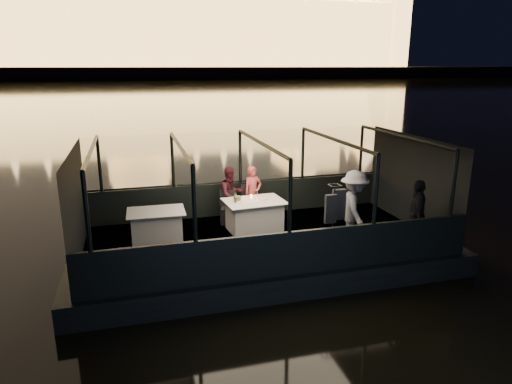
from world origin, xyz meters
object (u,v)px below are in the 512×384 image
object	(u,v)px
dining_table_central	(254,215)
person_man_maroon	(231,193)
passenger_dark	(417,212)
wine_bottle	(235,196)
person_woman_coral	(253,191)
passenger_stripe	(354,209)
dining_table_aft	(157,224)
chair_port_left	(229,207)
chair_port_right	(251,203)
coat_stand	(333,215)

from	to	relation	value
dining_table_central	person_man_maroon	bearing A→B (deg)	113.24
passenger_dark	wine_bottle	bearing A→B (deg)	-89.34
dining_table_central	person_woman_coral	bearing A→B (deg)	77.04
person_woman_coral	person_man_maroon	distance (m)	0.60
person_man_maroon	wine_bottle	size ratio (longest dim) A/B	5.36
person_man_maroon	wine_bottle	world-z (taller)	person_man_maroon
passenger_stripe	passenger_dark	xyz separation A→B (m)	(1.26, -0.55, 0.00)
dining_table_aft	chair_port_left	distance (m)	1.99
dining_table_aft	chair_port_right	xyz separation A→B (m)	(2.50, 0.81, 0.06)
chair_port_left	person_man_maroon	distance (m)	0.39
chair_port_right	passenger_stripe	bearing A→B (deg)	-39.02
person_woman_coral	chair_port_left	bearing A→B (deg)	-177.72
coat_stand	person_woman_coral	world-z (taller)	coat_stand
dining_table_central	person_man_maroon	world-z (taller)	person_man_maroon
passenger_stripe	coat_stand	bearing A→B (deg)	131.20
chair_port_right	coat_stand	xyz separation A→B (m)	(1.10, -2.73, 0.45)
coat_stand	wine_bottle	distance (m)	2.55
chair_port_left	wine_bottle	bearing A→B (deg)	-71.28
person_man_maroon	passenger_stripe	size ratio (longest dim) A/B	0.82
passenger_dark	dining_table_aft	bearing A→B (deg)	-80.47
dining_table_aft	wine_bottle	bearing A→B (deg)	-0.91
dining_table_aft	wine_bottle	size ratio (longest dim) A/B	4.93
chair_port_left	passenger_stripe	distance (m)	3.29
dining_table_aft	passenger_dark	distance (m)	5.94
person_woman_coral	passenger_dark	distance (m)	4.21
chair_port_right	dining_table_central	bearing A→B (deg)	-84.82
chair_port_right	passenger_stripe	distance (m)	2.98
dining_table_aft	chair_port_right	bearing A→B (deg)	17.86
dining_table_aft	passenger_stripe	xyz separation A→B (m)	(4.28, -1.55, 0.47)
dining_table_central	dining_table_aft	xyz separation A→B (m)	(-2.37, 0.02, 0.00)
dining_table_central	passenger_stripe	xyz separation A→B (m)	(1.90, -1.53, 0.47)
chair_port_left	passenger_dark	size ratio (longest dim) A/B	0.53
person_man_maroon	person_woman_coral	bearing A→B (deg)	-18.58
dining_table_aft	chair_port_left	bearing A→B (deg)	19.17
coat_stand	passenger_stripe	world-z (taller)	passenger_stripe
chair_port_left	passenger_dark	world-z (taller)	passenger_dark
passenger_stripe	passenger_dark	bearing A→B (deg)	-101.32
dining_table_central	chair_port_right	xyz separation A→B (m)	(0.13, 0.83, 0.06)
coat_stand	wine_bottle	bearing A→B (deg)	132.14
dining_table_central	chair_port_left	xyz separation A→B (m)	(-0.50, 0.68, 0.06)
chair_port_left	chair_port_right	bearing A→B (deg)	30.74
dining_table_central	chair_port_left	world-z (taller)	chair_port_left
chair_port_right	wine_bottle	size ratio (longest dim) A/B	3.36
chair_port_left	dining_table_central	bearing A→B (deg)	-36.63
chair_port_left	person_woman_coral	xyz separation A→B (m)	(0.71, 0.25, 0.30)
person_woman_coral	wine_bottle	distance (m)	1.17
dining_table_central	wine_bottle	bearing A→B (deg)	-179.32
person_man_maroon	passenger_dark	size ratio (longest dim) A/B	0.90
chair_port_right	passenger_dark	world-z (taller)	passenger_dark
dining_table_central	passenger_dark	xyz separation A→B (m)	(3.16, -2.08, 0.47)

